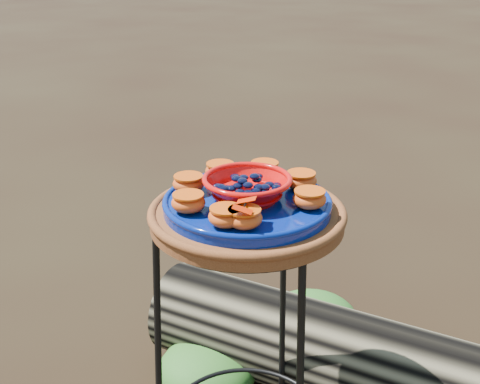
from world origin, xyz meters
The scene contains 17 objects.
plant_stand centered at (0.00, 0.00, 0.35)m, with size 0.44×0.44×0.70m, color black, non-canonical shape.
terracotta_saucer centered at (0.00, 0.00, 0.72)m, with size 0.41×0.41×0.03m, color #592711.
cobalt_plate centered at (0.00, 0.00, 0.75)m, with size 0.35×0.35×0.02m, color #001565.
red_bowl centered at (0.00, 0.00, 0.78)m, with size 0.18×0.18×0.05m, color red, non-canonical shape.
glass_gems centered at (0.00, 0.00, 0.82)m, with size 0.14×0.14×0.02m, color black, non-canonical shape.
orange_half_0 centered at (0.06, -0.12, 0.78)m, with size 0.07×0.07×0.04m, color #CA4810.
orange_half_1 centered at (0.13, 0.02, 0.78)m, with size 0.07×0.07×0.04m, color #CA4810.
orange_half_2 centered at (0.08, 0.11, 0.78)m, with size 0.07×0.07×0.04m, color #CA4810.
orange_half_3 centered at (-0.02, 0.13, 0.78)m, with size 0.07×0.07×0.04m, color #CA4810.
orange_half_4 centered at (-0.11, 0.08, 0.78)m, with size 0.07×0.07×0.04m, color #CA4810.
orange_half_5 centered at (-0.13, -0.02, 0.78)m, with size 0.07×0.07×0.04m, color #CA4810.
orange_half_6 centered at (-0.08, -0.11, 0.78)m, with size 0.07×0.07×0.04m, color #CA4810.
orange_half_7 centered at (0.02, -0.13, 0.78)m, with size 0.07×0.07×0.04m, color #CA4810.
butterfly centered at (0.06, -0.12, 0.80)m, with size 0.08×0.05×0.01m, color red, non-canonical shape.
driftwood_log centered at (0.30, 0.36, 0.14)m, with size 1.53×0.40×0.29m, color black, non-canonical shape.
foliage_left centered at (-0.24, 0.21, 0.07)m, with size 0.30×0.30×0.15m, color #295E1F.
foliage_back centered at (-0.06, 0.59, 0.08)m, with size 0.32×0.32×0.16m, color #295E1F.
Camera 1 is at (0.53, -1.03, 1.26)m, focal length 45.00 mm.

